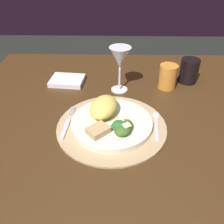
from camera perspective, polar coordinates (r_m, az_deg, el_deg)
dining_table at (r=0.86m, az=4.93°, el=-6.88°), size 1.21×1.00×0.72m
placemat at (r=0.73m, az=-0.09°, el=-3.40°), size 0.33×0.33×0.01m
dinner_plate at (r=0.72m, az=-0.09°, el=-2.66°), size 0.25×0.25×0.02m
pasta_serving at (r=0.73m, az=-1.99°, el=1.21°), size 0.11×0.14×0.05m
salad_greens at (r=0.67m, az=2.48°, el=-3.61°), size 0.07×0.09×0.03m
bread_piece at (r=0.66m, az=-3.35°, el=-4.43°), size 0.07×0.07×0.02m
fork at (r=0.74m, az=-10.69°, el=-2.72°), size 0.02×0.16×0.00m
spoon at (r=0.75m, az=10.61°, el=-1.93°), size 0.03×0.14×0.01m
napkin at (r=0.97m, az=-10.69°, el=7.43°), size 0.14×0.11×0.02m
wine_glass at (r=0.85m, az=1.93°, el=12.60°), size 0.08×0.08×0.17m
amber_tumbler at (r=0.93m, az=13.23°, el=8.28°), size 0.07×0.07×0.09m
dark_tumbler at (r=0.99m, az=17.98°, el=9.40°), size 0.07×0.07×0.09m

